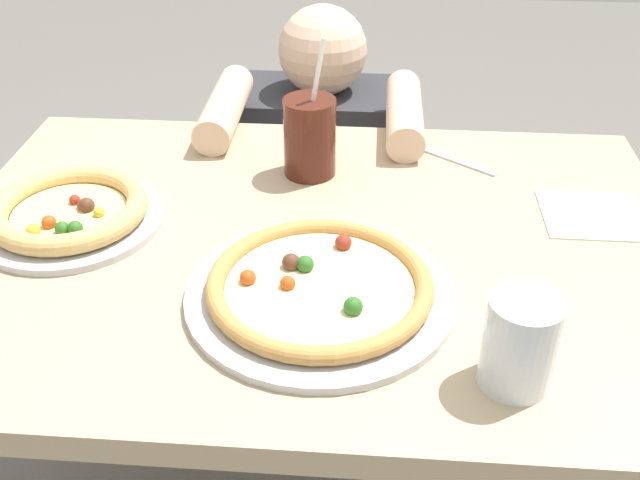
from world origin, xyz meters
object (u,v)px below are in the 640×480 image
diner_seated (322,213)px  drink_cup_colored (310,137)px  fork (442,155)px  pizza_near (320,288)px  pizza_far (69,212)px  water_cup_clear (519,342)px

diner_seated → drink_cup_colored: bearing=-88.8°
drink_cup_colored → fork: bearing=18.8°
pizza_near → fork: size_ratio=2.09×
pizza_far → fork: (0.59, 0.27, -0.02)m
pizza_far → water_cup_clear: (0.64, -0.30, 0.04)m
pizza_near → diner_seated: diner_seated is taller
pizza_near → drink_cup_colored: 0.36m
pizza_near → diner_seated: 0.84m
pizza_far → diner_seated: 0.78m
pizza_far → drink_cup_colored: drink_cup_colored is taller
pizza_near → pizza_far: (-0.40, 0.16, 0.00)m
water_cup_clear → diner_seated: 1.02m
water_cup_clear → fork: size_ratio=0.68×
drink_cup_colored → fork: size_ratio=1.38×
pizza_far → water_cup_clear: bearing=-24.9°
water_cup_clear → fork: (-0.05, 0.57, -0.06)m
pizza_far → diner_seated: (0.35, 0.60, -0.36)m
pizza_near → drink_cup_colored: (-0.04, 0.35, 0.05)m
pizza_far → diner_seated: size_ratio=0.31×
pizza_near → water_cup_clear: (0.24, -0.14, 0.04)m
pizza_near → pizza_far: 0.43m
pizza_near → fork: bearing=66.3°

